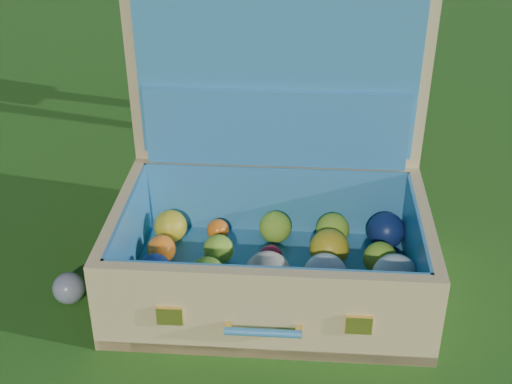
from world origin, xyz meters
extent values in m
plane|color=#215114|center=(0.00, 0.00, 0.00)|extent=(60.00, 60.00, 0.00)
sphere|color=teal|center=(-0.35, 0.05, 0.04)|extent=(0.07, 0.07, 0.07)
cube|color=#D8B674|center=(0.08, -0.07, 0.01)|extent=(0.81, 0.70, 0.03)
cube|color=#D8B674|center=(-0.01, -0.26, 0.10)|extent=(0.63, 0.30, 0.20)
cube|color=#D8B674|center=(0.17, 0.13, 0.10)|extent=(0.63, 0.30, 0.20)
cube|color=#D8B674|center=(-0.22, 0.07, 0.10)|extent=(0.19, 0.38, 0.20)
cube|color=#D8B674|center=(0.38, -0.20, 0.10)|extent=(0.19, 0.38, 0.20)
cube|color=teal|center=(0.08, -0.07, 0.03)|extent=(0.74, 0.63, 0.01)
cube|color=teal|center=(0.00, -0.25, 0.11)|extent=(0.58, 0.27, 0.18)
cube|color=teal|center=(0.16, 0.12, 0.11)|extent=(0.58, 0.27, 0.18)
cube|color=teal|center=(-0.21, 0.06, 0.11)|extent=(0.17, 0.37, 0.18)
cube|color=teal|center=(0.36, -0.19, 0.11)|extent=(0.17, 0.37, 0.18)
cube|color=#D8B674|center=(0.17, 0.15, 0.43)|extent=(0.65, 0.34, 0.46)
cube|color=teal|center=(0.17, 0.13, 0.43)|extent=(0.59, 0.28, 0.40)
cube|color=teal|center=(0.16, 0.13, 0.30)|extent=(0.57, 0.28, 0.19)
cube|color=#F2C659|center=(-0.18, -0.20, 0.10)|extent=(0.05, 0.03, 0.04)
cube|color=#F2C659|center=(0.15, -0.35, 0.10)|extent=(0.05, 0.03, 0.04)
cylinder|color=teal|center=(-0.02, -0.29, 0.09)|extent=(0.14, 0.08, 0.02)
cube|color=#F2C659|center=(-0.08, -0.26, 0.09)|extent=(0.02, 0.02, 0.01)
cube|color=#F2C659|center=(0.04, -0.31, 0.09)|extent=(0.02, 0.02, 0.01)
sphere|color=orange|center=(-0.21, -0.09, 0.07)|extent=(0.07, 0.07, 0.07)
sphere|color=silver|center=(-0.10, -0.13, 0.06)|extent=(0.06, 0.06, 0.06)
sphere|color=#93BC2D|center=(0.02, -0.20, 0.07)|extent=(0.07, 0.07, 0.07)
sphere|color=beige|center=(0.15, -0.25, 0.07)|extent=(0.07, 0.07, 0.07)
sphere|color=#AA0D20|center=(0.27, -0.30, 0.06)|extent=(0.05, 0.05, 0.05)
sphere|color=#0F1D4B|center=(-0.17, 0.00, 0.07)|extent=(0.07, 0.07, 0.07)
sphere|color=#93BC2D|center=(-0.07, -0.06, 0.07)|extent=(0.08, 0.08, 0.08)
sphere|color=beige|center=(0.05, -0.11, 0.08)|extent=(0.10, 0.10, 0.10)
sphere|color=silver|center=(0.17, -0.16, 0.08)|extent=(0.10, 0.10, 0.10)
sphere|color=silver|center=(0.30, -0.22, 0.08)|extent=(0.10, 0.10, 0.10)
sphere|color=orange|center=(-0.13, 0.08, 0.07)|extent=(0.07, 0.07, 0.07)
sphere|color=#93BC2D|center=(-0.01, 0.03, 0.07)|extent=(0.07, 0.07, 0.07)
sphere|color=#AA0D20|center=(0.09, -0.03, 0.06)|extent=(0.05, 0.05, 0.05)
sphere|color=gold|center=(0.22, -0.07, 0.08)|extent=(0.09, 0.09, 0.09)
sphere|color=#93BC2D|center=(0.32, -0.13, 0.07)|extent=(0.08, 0.08, 0.08)
sphere|color=gold|center=(-0.09, 0.16, 0.07)|extent=(0.08, 0.08, 0.08)
sphere|color=orange|center=(0.01, 0.12, 0.06)|extent=(0.05, 0.05, 0.05)
sphere|color=#93BC2D|center=(0.14, 0.07, 0.07)|extent=(0.08, 0.08, 0.08)
sphere|color=#93BC2D|center=(0.27, 0.01, 0.07)|extent=(0.08, 0.08, 0.08)
sphere|color=#0F1D4B|center=(0.38, -0.04, 0.08)|extent=(0.09, 0.09, 0.09)
camera|label=1|loc=(-0.40, -1.27, 1.00)|focal=50.00mm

